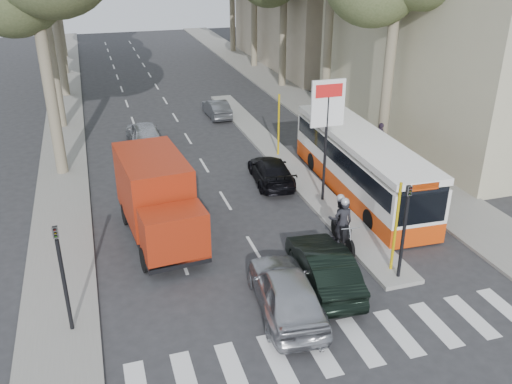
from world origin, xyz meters
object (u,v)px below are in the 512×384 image
(dark_hatchback, at_px, (323,267))
(city_bus, at_px, (360,163))
(red_truck, at_px, (157,198))
(silver_hatchback, at_px, (286,291))
(motorcycle, at_px, (341,222))

(dark_hatchback, relative_size, city_bus, 0.41)
(red_truck, bearing_deg, dark_hatchback, -51.04)
(silver_hatchback, relative_size, red_truck, 0.73)
(silver_hatchback, xyz_separation_m, dark_hatchback, (1.72, 1.00, -0.05))
(dark_hatchback, relative_size, red_truck, 0.71)
(city_bus, bearing_deg, motorcycle, -122.73)
(city_bus, xyz_separation_m, motorcycle, (-2.86, -4.07, -0.55))
(silver_hatchback, height_order, motorcycle, motorcycle)
(silver_hatchback, distance_m, dark_hatchback, 1.99)
(red_truck, relative_size, city_bus, 0.58)
(dark_hatchback, height_order, red_truck, red_truck)
(silver_hatchback, height_order, red_truck, red_truck)
(motorcycle, bearing_deg, silver_hatchback, -129.79)
(red_truck, bearing_deg, city_bus, 3.96)
(city_bus, bearing_deg, red_truck, -168.70)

